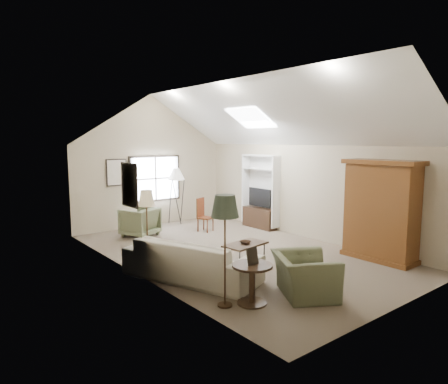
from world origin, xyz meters
TOP-DOWN VIEW (x-y plane):
  - room_shell at (0.00, 0.00)m, footprint 5.01×8.01m
  - window at (0.10, 3.96)m, footprint 1.72×0.08m
  - skylight at (1.30, 0.90)m, footprint 0.80×1.20m
  - wall_art at (-1.88, 1.94)m, footprint 1.97×3.71m
  - armoire at (2.18, -2.40)m, footprint 0.60×1.50m
  - tv_alcove at (2.34, 1.60)m, footprint 0.32×1.30m
  - media_console at (2.32, 1.60)m, footprint 0.34×1.18m
  - tv_panel at (2.32, 1.60)m, footprint 0.05×0.90m
  - sofa at (-1.78, -0.85)m, footprint 1.92×2.82m
  - armchair_near at (-0.73, -2.73)m, footprint 1.37×1.41m
  - armchair_far at (-1.00, 2.87)m, footprint 1.12×1.13m
  - coffee_table at (-0.47, -0.91)m, footprint 1.01×0.66m
  - bowl at (-0.47, -0.91)m, footprint 0.26×0.26m
  - side_table at (-1.68, -2.45)m, footprint 0.85×0.85m
  - side_chair at (0.76, 2.23)m, footprint 0.49×0.49m
  - tripod_lamp at (0.70, 3.70)m, footprint 0.64×0.64m
  - dark_lamp at (-2.08, -2.25)m, footprint 0.57×0.57m
  - tan_lamp at (-2.08, 0.35)m, footprint 0.43×0.43m

SIDE VIEW (x-z plane):
  - coffee_table at x=-0.47m, z-range 0.00..0.48m
  - media_console at x=2.32m, z-range 0.00..0.60m
  - side_table at x=-1.68m, z-range 0.00..0.66m
  - armchair_near at x=-0.73m, z-range 0.00..0.70m
  - sofa at x=-1.78m, z-range 0.00..0.77m
  - armchair_far at x=-1.00m, z-range 0.00..0.79m
  - side_chair at x=0.76m, z-range 0.00..0.97m
  - bowl at x=-0.47m, z-range 0.48..0.54m
  - tan_lamp at x=-2.08m, z-range 0.00..1.65m
  - tripod_lamp at x=0.70m, z-range 0.00..1.78m
  - dark_lamp at x=-2.08m, z-range 0.00..1.83m
  - tv_panel at x=2.32m, z-range 0.65..1.20m
  - armoire at x=2.18m, z-range 0.00..2.20m
  - tv_alcove at x=2.34m, z-range 0.10..2.20m
  - window at x=0.10m, z-range 0.74..2.16m
  - wall_art at x=-1.88m, z-range 1.29..2.17m
  - room_shell at x=0.00m, z-range 1.21..5.21m
  - skylight at x=1.30m, z-range 2.96..3.48m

